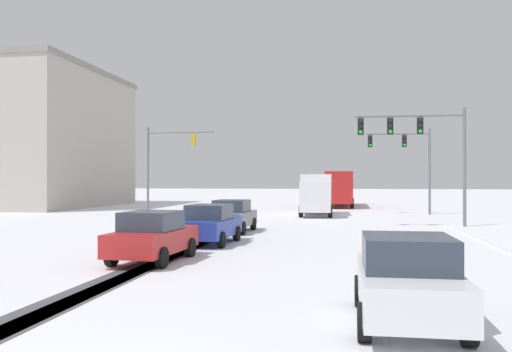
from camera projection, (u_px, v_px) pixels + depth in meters
wheel_track_left_lane at (183, 252)px, 19.90m from camera, size 0.73×29.57×0.01m
wheel_track_right_lane at (177, 252)px, 19.94m from camera, size 0.98×29.57×0.01m
traffic_signal_far_left at (165, 156)px, 40.27m from camera, size 5.10×0.38×6.50m
traffic_signal_far_right at (408, 154)px, 41.28m from camera, size 4.74×0.65×6.50m
traffic_signal_near_right at (420, 140)px, 29.60m from camera, size 5.87×0.45×6.50m
car_grey_lead at (232, 216)px, 27.39m from camera, size 1.96×4.16×1.62m
car_blue_second at (210, 224)px, 22.34m from camera, size 1.97×4.17×1.62m
car_red_third at (153, 236)px, 17.55m from camera, size 2.01×4.19×1.62m
car_white_fourth at (407, 279)px, 9.95m from camera, size 1.85×4.11×1.62m
bus_oncoming at (339, 186)px, 53.59m from camera, size 2.72×11.01×3.38m
box_truck_delivery at (316, 193)px, 40.27m from camera, size 2.45×7.45×3.02m
office_building_far_left_block at (6, 139)px, 54.21m from camera, size 19.90×19.04×13.36m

